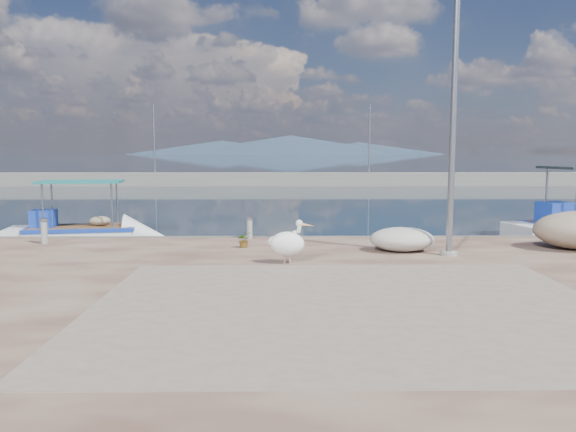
# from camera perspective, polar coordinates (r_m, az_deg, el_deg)

# --- Properties ---
(ground) EXTENTS (1400.00, 1400.00, 0.00)m
(ground) POSITION_cam_1_polar(r_m,az_deg,el_deg) (12.93, 0.19, -7.67)
(ground) COLOR #162635
(ground) RESTS_ON ground
(quay) EXTENTS (44.00, 22.00, 0.50)m
(quay) POSITION_cam_1_polar(r_m,az_deg,el_deg) (7.17, 0.93, -17.60)
(quay) COLOR #4C2B21
(quay) RESTS_ON ground
(quay_patch) EXTENTS (9.00, 7.00, 0.01)m
(quay_patch) POSITION_cam_1_polar(r_m,az_deg,el_deg) (9.97, 6.28, -9.05)
(quay_patch) COLOR gray
(quay_patch) RESTS_ON quay
(breakwater) EXTENTS (120.00, 2.20, 7.50)m
(breakwater) POSITION_cam_1_polar(r_m,az_deg,el_deg) (52.60, -0.45, 3.77)
(breakwater) COLOR gray
(breakwater) RESTS_ON ground
(mountains) EXTENTS (370.00, 280.00, 22.00)m
(mountains) POSITION_cam_1_polar(r_m,az_deg,el_deg) (662.58, -0.26, 7.13)
(mountains) COLOR #28384C
(mountains) RESTS_ON ground
(boat_left) EXTENTS (5.41, 2.48, 2.51)m
(boat_left) POSITION_cam_1_polar(r_m,az_deg,el_deg) (21.53, -20.29, -1.81)
(boat_left) COLOR white
(boat_left) RESTS_ON ground
(pelican) EXTENTS (1.13, 0.72, 1.07)m
(pelican) POSITION_cam_1_polar(r_m,az_deg,el_deg) (13.45, 0.01, -2.74)
(pelican) COLOR tan
(pelican) RESTS_ON quay
(lamp_post) EXTENTS (0.44, 0.96, 7.00)m
(lamp_post) POSITION_cam_1_polar(r_m,az_deg,el_deg) (15.00, 16.39, 8.66)
(lamp_post) COLOR gray
(lamp_post) RESTS_ON quay
(bollard_near) EXTENTS (0.22, 0.22, 0.67)m
(bollard_near) POSITION_cam_1_polar(r_m,az_deg,el_deg) (17.32, -3.92, -1.13)
(bollard_near) COLOR gray
(bollard_near) RESTS_ON quay
(bollard_far) EXTENTS (0.24, 0.24, 0.74)m
(bollard_far) POSITION_cam_1_polar(r_m,az_deg,el_deg) (17.87, -23.54, -1.31)
(bollard_far) COLOR gray
(bollard_far) RESTS_ON quay
(potted_plant) EXTENTS (0.47, 0.43, 0.45)m
(potted_plant) POSITION_cam_1_polar(r_m,az_deg,el_deg) (15.77, -4.47, -2.41)
(potted_plant) COLOR #33722D
(potted_plant) RESTS_ON quay
(net_pile_d) EXTENTS (1.73, 1.30, 0.65)m
(net_pile_d) POSITION_cam_1_polar(r_m,az_deg,el_deg) (15.48, 11.50, -2.32)
(net_pile_d) COLOR silver
(net_pile_d) RESTS_ON quay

